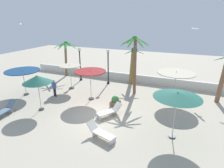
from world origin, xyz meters
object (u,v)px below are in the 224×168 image
(patio_umbrella_1, at_px, (70,68))
(patio_umbrella_0, at_px, (90,73))
(patio_umbrella_5, at_px, (37,79))
(patio_umbrella_2, at_px, (176,74))
(palm_tree_0, at_px, (135,57))
(seagull_1, at_px, (195,29))
(seagull_2, at_px, (20,24))
(palm_tree_2, at_px, (133,61))
(guest_0, at_px, (54,86))
(patio_umbrella_3, at_px, (23,72))
(lamp_post_1, at_px, (108,64))
(lounge_chair_2, at_px, (4,110))
(planter, at_px, (115,101))
(lamp_post_0, at_px, (80,61))
(lounge_chair_1, at_px, (101,132))
(patio_umbrella_4, at_px, (177,95))
(palm_tree_1, at_px, (66,53))
(lounge_chair_0, at_px, (109,111))

(patio_umbrella_1, bearing_deg, patio_umbrella_0, -26.37)
(patio_umbrella_5, bearing_deg, patio_umbrella_2, 30.43)
(palm_tree_0, relative_size, seagull_1, 4.49)
(seagull_2, bearing_deg, patio_umbrella_0, 6.09)
(palm_tree_2, distance_m, seagull_2, 10.84)
(seagull_2, bearing_deg, palm_tree_0, 20.19)
(palm_tree_0, xyz_separation_m, guest_0, (-6.32, -3.40, -2.44))
(patio_umbrella_3, height_order, lamp_post_1, lamp_post_1)
(patio_umbrella_0, relative_size, lounge_chair_2, 1.39)
(patio_umbrella_5, relative_size, planter, 3.28)
(lamp_post_1, bearing_deg, lamp_post_0, -178.28)
(seagull_1, bearing_deg, lamp_post_0, -168.19)
(patio_umbrella_0, xyz_separation_m, lounge_chair_1, (3.16, -4.66, -2.00))
(patio_umbrella_4, relative_size, lamp_post_1, 0.80)
(palm_tree_2, xyz_separation_m, guest_0, (-5.47, -5.82, -1.49))
(palm_tree_1, distance_m, lamp_post_1, 5.76)
(patio_umbrella_2, xyz_separation_m, patio_umbrella_3, (-12.64, -3.61, -0.21))
(seagull_1, bearing_deg, patio_umbrella_1, -155.00)
(patio_umbrella_5, xyz_separation_m, seagull_2, (-3.60, 2.54, 3.71))
(palm_tree_0, relative_size, lounge_chair_2, 2.73)
(patio_umbrella_5, bearing_deg, lounge_chair_0, 12.17)
(palm_tree_2, xyz_separation_m, lamp_post_0, (-5.71, -1.00, -0.19))
(patio_umbrella_1, distance_m, lounge_chair_2, 6.78)
(guest_0, bearing_deg, patio_umbrella_0, 11.53)
(patio_umbrella_0, height_order, lounge_chair_2, patio_umbrella_0)
(palm_tree_2, bearing_deg, planter, -87.44)
(patio_umbrella_5, bearing_deg, lounge_chair_1, -14.19)
(seagull_1, relative_size, seagull_2, 1.08)
(patio_umbrella_2, height_order, palm_tree_1, palm_tree_1)
(lamp_post_1, relative_size, lounge_chair_2, 1.91)
(patio_umbrella_2, height_order, guest_0, patio_umbrella_2)
(palm_tree_2, relative_size, guest_0, 2.50)
(lamp_post_0, xyz_separation_m, planter, (5.96, -4.55, -1.87))
(lounge_chair_1, bearing_deg, lamp_post_0, 127.37)
(patio_umbrella_5, bearing_deg, palm_tree_2, 60.32)
(patio_umbrella_1, height_order, patio_umbrella_3, patio_umbrella_1)
(lounge_chair_2, bearing_deg, patio_umbrella_5, 42.50)
(patio_umbrella_3, relative_size, lounge_chair_1, 1.51)
(patio_umbrella_1, xyz_separation_m, patio_umbrella_2, (9.67, 0.70, 0.27))
(lounge_chair_0, xyz_separation_m, seagull_1, (4.99, 8.56, 5.34))
(patio_umbrella_0, distance_m, palm_tree_1, 7.72)
(lamp_post_0, distance_m, lounge_chair_2, 9.26)
(patio_umbrella_0, relative_size, palm_tree_1, 0.64)
(lounge_chair_1, distance_m, seagull_2, 11.72)
(lounge_chair_0, bearing_deg, guest_0, 166.74)
(palm_tree_2, height_order, guest_0, palm_tree_2)
(lamp_post_0, relative_size, guest_0, 2.33)
(patio_umbrella_5, height_order, planter, patio_umbrella_5)
(palm_tree_2, distance_m, lamp_post_1, 2.56)
(palm_tree_0, bearing_deg, planter, -100.90)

